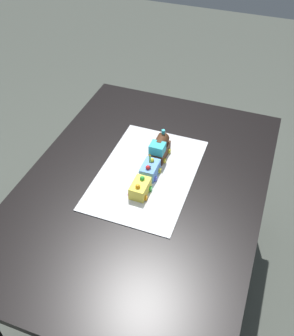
% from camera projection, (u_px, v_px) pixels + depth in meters
% --- Properties ---
extents(ground_plane, '(8.00, 8.00, 0.00)m').
position_uv_depth(ground_plane, '(143.00, 280.00, 2.14)').
color(ground_plane, '#474C44').
extents(dining_table, '(1.40, 1.00, 0.74)m').
position_uv_depth(dining_table, '(142.00, 203.00, 1.71)').
color(dining_table, black).
rests_on(dining_table, ground).
extents(cake_board, '(0.60, 0.40, 0.00)m').
position_uv_depth(cake_board, '(147.00, 173.00, 1.69)').
color(cake_board, silver).
rests_on(cake_board, dining_table).
extents(cake_locomotive, '(0.14, 0.08, 0.12)m').
position_uv_depth(cake_locomotive, '(160.00, 148.00, 1.74)').
color(cake_locomotive, '#472816').
rests_on(cake_locomotive, cake_board).
extents(cake_car_hopper_sky_blue, '(0.10, 0.08, 0.07)m').
position_uv_depth(cake_car_hopper_sky_blue, '(150.00, 170.00, 1.66)').
color(cake_car_hopper_sky_blue, '#669EEA').
rests_on(cake_car_hopper_sky_blue, cake_board).
extents(cake_car_gondola_lemon, '(0.10, 0.08, 0.07)m').
position_uv_depth(cake_car_gondola_lemon, '(140.00, 188.00, 1.58)').
color(cake_car_gondola_lemon, '#F4E04C').
rests_on(cake_car_gondola_lemon, cake_board).
extents(birthday_candle, '(0.01, 0.01, 0.05)m').
position_uv_depth(birthday_candle, '(150.00, 158.00, 1.62)').
color(birthday_candle, '#66D872').
rests_on(birthday_candle, cake_car_hopper_sky_blue).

